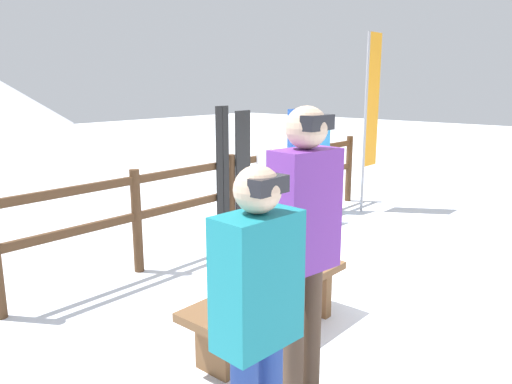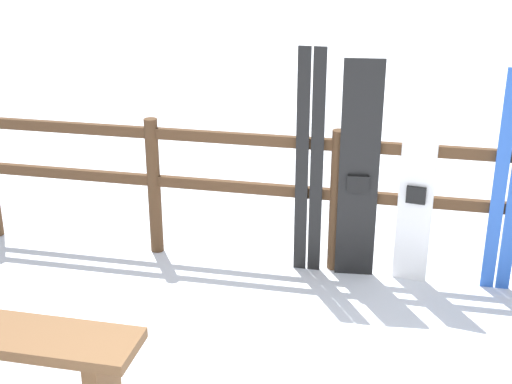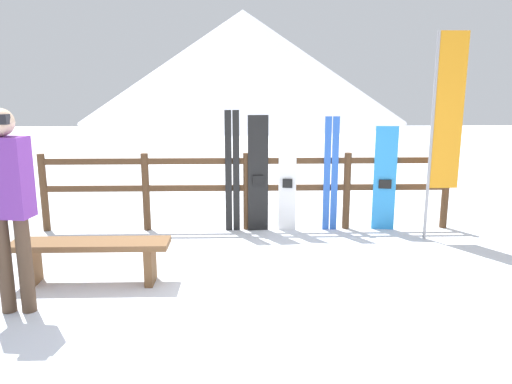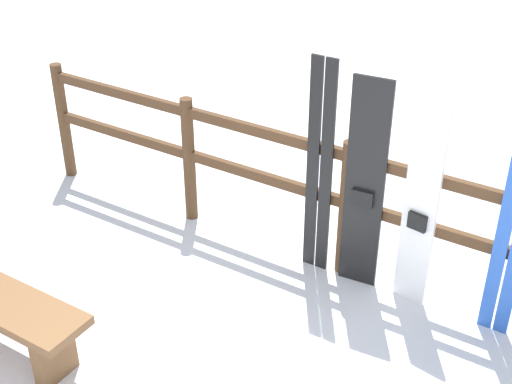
{
  "view_description": "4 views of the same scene",
  "coord_description": "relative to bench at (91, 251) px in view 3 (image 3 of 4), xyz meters",
  "views": [
    {
      "loc": [
        -4.27,
        -1.92,
        1.91
      ],
      "look_at": [
        -0.61,
        1.25,
        0.85
      ],
      "focal_mm": 35.0,
      "sensor_mm": 36.0,
      "label": 1
    },
    {
      "loc": [
        0.44,
        -2.57,
        2.48
      ],
      "look_at": [
        -0.37,
        1.17,
        0.97
      ],
      "focal_mm": 50.0,
      "sensor_mm": 36.0,
      "label": 2
    },
    {
      "loc": [
        -0.06,
        -4.53,
        1.97
      ],
      "look_at": [
        0.1,
        1.05,
        0.77
      ],
      "focal_mm": 35.0,
      "sensor_mm": 36.0,
      "label": 3
    },
    {
      "loc": [
        1.73,
        -1.79,
        3.23
      ],
      "look_at": [
        -0.15,
        1.22,
        1.12
      ],
      "focal_mm": 50.0,
      "sensor_mm": 36.0,
      "label": 4
    }
  ],
  "objects": [
    {
      "name": "bench",
      "position": [
        0.0,
        0.0,
        0.0
      ],
      "size": [
        1.57,
        0.36,
        0.45
      ],
      "color": "brown",
      "rests_on": "ground"
    },
    {
      "name": "person_purple",
      "position": [
        -0.47,
        -0.63,
        0.73
      ],
      "size": [
        0.42,
        0.27,
        1.79
      ],
      "color": "#4C3828",
      "rests_on": "ground"
    },
    {
      "name": "fence",
      "position": [
        1.59,
        1.91,
        0.3
      ],
      "size": [
        5.64,
        0.1,
        1.07
      ],
      "color": "#4C331E",
      "rests_on": "ground"
    },
    {
      "name": "rental_flag",
      "position": [
        4.04,
        1.41,
        1.19
      ],
      "size": [
        0.4,
        0.04,
        2.62
      ],
      "color": "#99999E",
      "rests_on": "ground"
    },
    {
      "name": "ski_pair_black",
      "position": [
        1.39,
        1.86,
        0.49
      ],
      "size": [
        0.19,
        0.02,
        1.65
      ],
      "color": "black",
      "rests_on": "ground"
    },
    {
      "name": "snowboard_blue",
      "position": [
        3.48,
        1.86,
        0.37
      ],
      "size": [
        0.3,
        0.09,
        1.43
      ],
      "color": "#288CE0",
      "rests_on": "ground"
    },
    {
      "name": "mountain_backdrop",
      "position": [
        1.59,
        23.91,
        2.66
      ],
      "size": [
        18.0,
        18.0,
        6.0
      ],
      "color": "silver",
      "rests_on": "ground"
    },
    {
      "name": "ski_pair_blue",
      "position": [
        2.73,
        1.86,
        0.44
      ],
      "size": [
        0.19,
        0.02,
        1.56
      ],
      "color": "blue",
      "rests_on": "ground"
    },
    {
      "name": "snowboard_white",
      "position": [
        2.14,
        1.86,
        0.39
      ],
      "size": [
        0.24,
        0.08,
        1.47
      ],
      "color": "white",
      "rests_on": "ground"
    },
    {
      "name": "ground_plane",
      "position": [
        1.59,
        -0.27,
        -0.34
      ],
      "size": [
        40.0,
        40.0,
        0.0
      ],
      "primitive_type": "plane",
      "color": "white"
    },
    {
      "name": "snowboard_black_stripe",
      "position": [
        1.74,
        1.86,
        0.45
      ],
      "size": [
        0.28,
        0.07,
        1.58
      ],
      "color": "black",
      "rests_on": "ground"
    }
  ]
}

